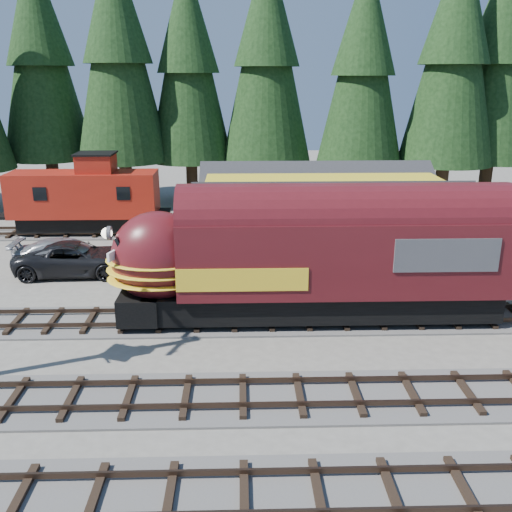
{
  "coord_description": "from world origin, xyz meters",
  "views": [
    {
      "loc": [
        -4.24,
        -17.85,
        9.84
      ],
      "look_at": [
        -3.61,
        4.0,
        2.86
      ],
      "focal_mm": 40.0,
      "sensor_mm": 36.0,
      "label": 1
    }
  ],
  "objects_px": {
    "locomotive": "(300,263)",
    "caboose": "(85,197)",
    "pickup_truck_b": "(68,255)",
    "depot": "(323,215)",
    "pickup_truck_a": "(76,258)"
  },
  "relations": [
    {
      "from": "locomotive",
      "to": "caboose",
      "type": "xyz_separation_m",
      "value": [
        -12.23,
        14.0,
        -0.16
      ]
    },
    {
      "from": "caboose",
      "to": "pickup_truck_b",
      "type": "bearing_deg",
      "value": -83.68
    },
    {
      "from": "depot",
      "to": "caboose",
      "type": "height_order",
      "value": "depot"
    },
    {
      "from": "caboose",
      "to": "pickup_truck_a",
      "type": "distance_m",
      "value": 8.08
    },
    {
      "from": "caboose",
      "to": "depot",
      "type": "bearing_deg",
      "value": -28.08
    },
    {
      "from": "pickup_truck_a",
      "to": "pickup_truck_b",
      "type": "distance_m",
      "value": 0.88
    },
    {
      "from": "pickup_truck_a",
      "to": "pickup_truck_b",
      "type": "xyz_separation_m",
      "value": [
        -0.58,
        0.66,
        -0.02
      ]
    },
    {
      "from": "caboose",
      "to": "pickup_truck_a",
      "type": "bearing_deg",
      "value": -80.06
    },
    {
      "from": "depot",
      "to": "pickup_truck_a",
      "type": "xyz_separation_m",
      "value": [
        -12.69,
        -0.31,
        -2.13
      ]
    },
    {
      "from": "depot",
      "to": "pickup_truck_b",
      "type": "xyz_separation_m",
      "value": [
        -13.27,
        0.35,
        -2.15
      ]
    },
    {
      "from": "depot",
      "to": "pickup_truck_a",
      "type": "relative_size",
      "value": 2.13
    },
    {
      "from": "depot",
      "to": "locomotive",
      "type": "xyz_separation_m",
      "value": [
        -1.83,
        -6.5,
        -0.4
      ]
    },
    {
      "from": "depot",
      "to": "pickup_truck_b",
      "type": "bearing_deg",
      "value": 178.47
    },
    {
      "from": "locomotive",
      "to": "caboose",
      "type": "height_order",
      "value": "caboose"
    },
    {
      "from": "locomotive",
      "to": "pickup_truck_b",
      "type": "height_order",
      "value": "locomotive"
    }
  ]
}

